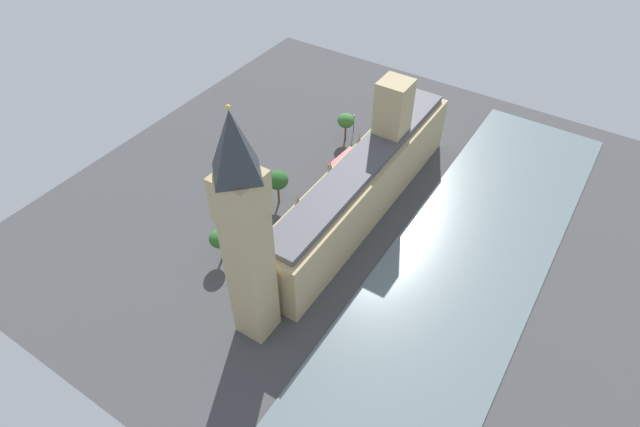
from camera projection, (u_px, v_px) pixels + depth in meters
name	position (u px, v px, depth m)	size (l,w,h in m)	color
ground_plane	(354.00, 208.00, 136.41)	(144.92, 144.92, 0.00)	#424244
river_thames	(469.00, 256.00, 123.98)	(34.10, 130.43, 0.25)	slate
parliament_building	(365.00, 181.00, 130.25)	(11.73, 74.92, 30.87)	tan
clock_tower	(246.00, 233.00, 91.13)	(7.71, 7.71, 53.30)	tan
car_dark_green_kerbside	(367.00, 141.00, 156.35)	(1.99, 4.30, 1.74)	#19472D
double_decker_bus_trailing	(343.00, 163.00, 145.89)	(3.26, 10.65, 4.75)	red
car_silver_midblock	(313.00, 203.00, 136.46)	(2.25, 4.52, 1.74)	#B7B7BC
car_black_by_river_gate	(275.00, 229.00, 129.59)	(2.12, 4.53, 1.74)	black
car_white_opposite_hall	(263.00, 245.00, 125.68)	(2.10, 4.13, 1.74)	silver
pedestrian_under_trees	(373.00, 154.00, 152.05)	(0.63, 0.55, 1.55)	navy
plane_tree_far_end	(220.00, 239.00, 119.72)	(4.84, 4.84, 8.32)	brown
plane_tree_leading	(346.00, 121.00, 154.28)	(4.93, 4.93, 8.64)	brown
plane_tree_near_tower	(278.00, 180.00, 132.88)	(5.53, 5.53, 9.92)	brown
street_lamp_corner	(354.00, 120.00, 158.30)	(0.56, 0.56, 6.22)	black
street_lamp_slot_10	(259.00, 206.00, 130.15)	(0.56, 0.56, 6.58)	black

